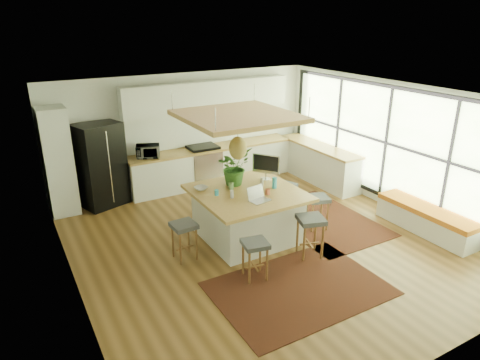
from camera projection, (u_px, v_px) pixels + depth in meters
floor at (263, 242)px, 7.96m from camera, size 7.00×7.00×0.00m
ceiling at (266, 96)px, 7.00m from camera, size 7.00×7.00×0.00m
wall_back at (185, 130)px, 10.32m from camera, size 6.50×0.00×6.50m
wall_front at (439, 270)px, 4.64m from camera, size 6.50×0.00×6.50m
wall_left at (68, 213)px, 5.97m from camera, size 0.00×7.00×7.00m
wall_right at (395, 147)px, 8.99m from camera, size 0.00×7.00×7.00m
window_wall at (394, 145)px, 8.95m from camera, size 0.10×6.20×2.60m
pantry at (58, 162)px, 8.77m from camera, size 0.55×0.60×2.25m
back_counter_base at (213, 166)px, 10.64m from camera, size 4.20×0.60×0.88m
back_counter_top at (212, 148)px, 10.47m from camera, size 4.24×0.64×0.05m
backsplash at (206, 127)px, 10.56m from camera, size 4.20×0.02×0.80m
upper_cabinets at (208, 96)px, 10.14m from camera, size 4.20×0.34×0.70m
range at (203, 165)px, 10.50m from camera, size 0.76×0.62×1.00m
right_counter_base at (319, 164)px, 10.78m from camera, size 0.60×2.50×0.88m
right_counter_top at (320, 146)px, 10.62m from camera, size 0.64×2.54×0.05m
window_bench at (426, 220)px, 8.27m from camera, size 0.52×2.00×0.50m
ceiling_panel at (238, 132)px, 7.41m from camera, size 1.86×1.86×0.80m
rug_near at (299, 288)px, 6.60m from camera, size 2.60×1.80×0.01m
rug_right at (321, 220)px, 8.81m from camera, size 1.80×2.60×0.01m
fridge at (100, 164)px, 9.24m from camera, size 1.09×0.96×1.83m
island at (247, 214)px, 7.99m from camera, size 1.85×1.85×0.93m
stool_near_left at (255, 258)px, 6.75m from camera, size 0.45×0.45×0.65m
stool_near_right at (310, 237)px, 7.40m from camera, size 0.54×0.54×0.73m
stool_right_front at (317, 211)px, 8.36m from camera, size 0.50×0.50×0.67m
stool_right_back at (284, 199)px, 8.92m from camera, size 0.52×0.52×0.69m
stool_left_side at (184, 240)px, 7.30m from camera, size 0.42×0.42×0.67m
laptop at (260, 195)px, 7.36m from camera, size 0.41×0.43×0.26m
monitor at (266, 167)px, 8.30m from camera, size 0.50×0.56×0.51m
microwave at (148, 150)px, 9.66m from camera, size 0.58×0.44×0.35m
island_plant at (234, 171)px, 8.06m from camera, size 0.86×0.89×0.54m
island_bowl at (201, 188)px, 7.88m from camera, size 0.29×0.29×0.06m
island_bottle_0 at (218, 190)px, 7.61m from camera, size 0.07×0.07×0.19m
island_bottle_1 at (232, 193)px, 7.48m from camera, size 0.07×0.07×0.19m
island_bottle_2 at (268, 189)px, 7.66m from camera, size 0.07×0.07×0.19m
island_bottle_3 at (262, 182)px, 7.99m from camera, size 0.07×0.07×0.19m
island_bottle_4 at (231, 184)px, 7.90m from camera, size 0.07×0.07×0.19m
island_bottle_5 at (273, 183)px, 7.94m from camera, size 0.07×0.07×0.19m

